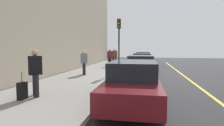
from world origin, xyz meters
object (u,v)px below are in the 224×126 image
object	(u,v)px
parked_car_maroon	(133,83)
pedestrian_brown_coat	(115,56)
traffic_light_pole	(119,36)
rolling_suitcase	(22,91)
parked_car_navy	(143,58)
pedestrian_grey_coat	(84,62)
parked_car_charcoal	(142,61)
pedestrian_burgundy_coat	(110,57)
pedestrian_black_coat	(35,72)
parked_car_white	(141,67)

from	to	relation	value
parked_car_maroon	pedestrian_brown_coat	distance (m)	13.37
traffic_light_pole	rolling_suitcase	size ratio (longest dim) A/B	4.09
parked_car_maroon	traffic_light_pole	world-z (taller)	traffic_light_pole
parked_car_navy	pedestrian_grey_coat	bearing A→B (deg)	-18.40
parked_car_charcoal	parked_car_maroon	bearing A→B (deg)	-0.21
parked_car_navy	pedestrian_burgundy_coat	world-z (taller)	pedestrian_burgundy_coat
parked_car_navy	parked_car_charcoal	distance (m)	5.82
parked_car_maroon	rolling_suitcase	size ratio (longest dim) A/B	4.74
parked_car_charcoal	pedestrian_grey_coat	distance (m)	6.91
pedestrian_burgundy_coat	rolling_suitcase	xyz separation A→B (m)	(12.56, -0.68, -0.64)
pedestrian_black_coat	rolling_suitcase	bearing A→B (deg)	-20.40
parked_car_navy	parked_car_white	xyz separation A→B (m)	(11.61, 0.07, -0.00)
parked_car_white	pedestrian_black_coat	world-z (taller)	pedestrian_black_coat
parked_car_navy	traffic_light_pole	xyz separation A→B (m)	(10.01, -1.61, 2.13)
parked_car_navy	pedestrian_black_coat	world-z (taller)	pedestrian_black_coat
rolling_suitcase	pedestrian_grey_coat	bearing A→B (deg)	179.40
pedestrian_grey_coat	pedestrian_black_coat	distance (m)	5.93
parked_car_maroon	pedestrian_brown_coat	xyz separation A→B (m)	(-13.04, -2.94, 0.36)
pedestrian_grey_coat	pedestrian_black_coat	xyz separation A→B (m)	(5.93, 0.13, 0.04)
parked_car_navy	rolling_suitcase	world-z (taller)	parked_car_navy
parked_car_white	pedestrian_black_coat	distance (m)	6.98
parked_car_navy	parked_car_charcoal	bearing A→B (deg)	0.35
pedestrian_brown_coat	traffic_light_pole	size ratio (longest dim) A/B	0.45
parked_car_maroon	pedestrian_black_coat	world-z (taller)	pedestrian_black_coat
pedestrian_black_coat	traffic_light_pole	xyz separation A→B (m)	(-7.45, 2.10, 1.79)
pedestrian_burgundy_coat	pedestrian_black_coat	distance (m)	12.05
parked_car_maroon	pedestrian_grey_coat	size ratio (longest dim) A/B	2.74
pedestrian_brown_coat	parked_car_white	bearing A→B (deg)	22.19
parked_car_navy	rolling_suitcase	xyz separation A→B (m)	(17.99, -3.90, -0.29)
pedestrian_black_coat	parked_car_charcoal	bearing A→B (deg)	162.18
parked_car_charcoal	pedestrian_brown_coat	bearing A→B (deg)	-118.65
pedestrian_black_coat	pedestrian_brown_coat	bearing A→B (deg)	176.73
pedestrian_grey_coat	parked_car_white	bearing A→B (deg)	88.93
pedestrian_brown_coat	pedestrian_black_coat	xyz separation A→B (m)	(13.28, -0.76, -0.03)
rolling_suitcase	parked_car_white	bearing A→B (deg)	148.08
pedestrian_brown_coat	parked_car_charcoal	bearing A→B (deg)	61.35
parked_car_white	pedestrian_black_coat	size ratio (longest dim) A/B	2.50
parked_car_navy	parked_car_maroon	size ratio (longest dim) A/B	1.00
parked_car_white	rolling_suitcase	size ratio (longest dim) A/B	4.52
parked_car_maroon	pedestrian_grey_coat	bearing A→B (deg)	-146.07
pedestrian_grey_coat	rolling_suitcase	distance (m)	6.49
parked_car_charcoal	traffic_light_pole	bearing A→B (deg)	-21.43
parked_car_navy	pedestrian_grey_coat	xyz separation A→B (m)	(11.53, -3.84, 0.30)
pedestrian_burgundy_coat	parked_car_maroon	bearing A→B (deg)	15.26
parked_car_charcoal	pedestrian_brown_coat	distance (m)	3.42
rolling_suitcase	pedestrian_burgundy_coat	bearing A→B (deg)	176.91
pedestrian_grey_coat	pedestrian_burgundy_coat	distance (m)	6.14
parked_car_maroon	pedestrian_burgundy_coat	distance (m)	12.23
parked_car_white	pedestrian_burgundy_coat	bearing A→B (deg)	-151.89
parked_car_navy	pedestrian_brown_coat	size ratio (longest dim) A/B	2.56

